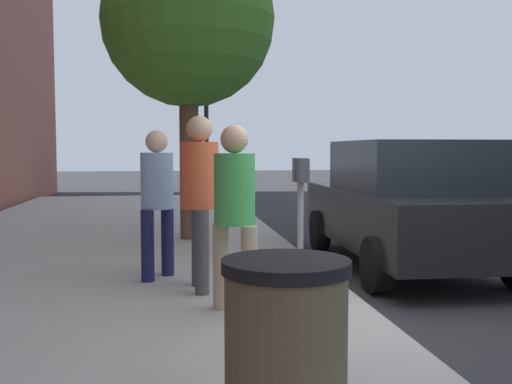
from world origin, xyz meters
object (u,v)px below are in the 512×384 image
(parked_sedan_near, at_px, (406,204))
(traffic_signal, at_px, (210,115))
(parking_meter, at_px, (301,194))
(trash_bin, at_px, (286,368))
(pedestrian_bystander, at_px, (235,204))
(parking_officer, at_px, (157,192))
(street_tree, at_px, (188,21))
(pedestrian_at_meter, at_px, (200,186))

(parked_sedan_near, xyz_separation_m, traffic_signal, (7.99, 2.17, 1.68))
(parking_meter, bearing_deg, parked_sedan_near, -50.54)
(parked_sedan_near, height_order, trash_bin, parked_sedan_near)
(traffic_signal, bearing_deg, parked_sedan_near, -164.79)
(parking_meter, height_order, pedestrian_bystander, pedestrian_bystander)
(parking_officer, bearing_deg, pedestrian_bystander, -28.36)
(trash_bin, bearing_deg, traffic_signal, -2.46)
(parking_meter, xyz_separation_m, street_tree, (3.70, 1.08, 2.60))
(street_tree, height_order, trash_bin, street_tree)
(parking_officer, xyz_separation_m, parked_sedan_near, (0.87, -3.40, -0.26))
(parking_meter, distance_m, trash_bin, 3.78)
(parking_meter, relative_size, trash_bin, 1.40)
(pedestrian_at_meter, height_order, pedestrian_bystander, pedestrian_at_meter)
(street_tree, xyz_separation_m, traffic_signal, (5.80, -0.75, -1.19))
(parking_officer, xyz_separation_m, traffic_signal, (8.85, -1.23, 1.42))
(pedestrian_at_meter, bearing_deg, parking_meter, -3.45)
(pedestrian_at_meter, xyz_separation_m, traffic_signal, (9.49, -0.77, 1.31))
(street_tree, bearing_deg, pedestrian_bystander, -176.82)
(parking_meter, height_order, street_tree, street_tree)
(pedestrian_at_meter, xyz_separation_m, pedestrian_bystander, (-0.93, -0.27, -0.10))
(pedestrian_bystander, height_order, parking_officer, pedestrian_bystander)
(parking_meter, distance_m, pedestrian_at_meter, 1.10)
(parking_officer, distance_m, parked_sedan_near, 3.52)
(pedestrian_at_meter, xyz_separation_m, trash_bin, (-3.66, -0.20, -0.60))
(pedestrian_at_meter, distance_m, parked_sedan_near, 3.32)
(parking_meter, bearing_deg, traffic_signal, 1.96)
(trash_bin, bearing_deg, pedestrian_bystander, -1.42)
(parked_sedan_near, bearing_deg, parking_meter, 129.46)
(parking_meter, bearing_deg, parking_officer, 67.13)
(pedestrian_bystander, relative_size, parked_sedan_near, 0.39)
(pedestrian_at_meter, distance_m, parking_officer, 0.79)
(parked_sedan_near, bearing_deg, pedestrian_at_meter, 117.07)
(traffic_signal, relative_size, trash_bin, 3.56)
(parking_meter, distance_m, parked_sedan_near, 2.41)
(parked_sedan_near, distance_m, street_tree, 4.64)
(parking_meter, relative_size, parked_sedan_near, 0.32)
(parking_officer, distance_m, traffic_signal, 9.05)
(parking_officer, relative_size, parked_sedan_near, 0.39)
(pedestrian_at_meter, bearing_deg, parked_sedan_near, 24.58)
(parking_officer, height_order, parked_sedan_near, parking_officer)
(pedestrian_bystander, bearing_deg, parking_meter, 9.87)
(parking_meter, relative_size, parking_officer, 0.82)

